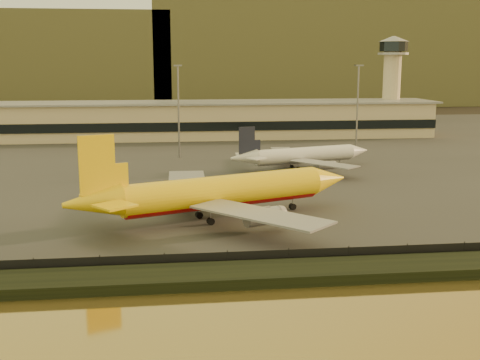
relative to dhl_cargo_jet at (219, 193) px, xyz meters
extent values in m
plane|color=black|center=(4.82, -11.59, -4.81)|extent=(900.00, 900.00, 0.00)
cube|color=black|center=(4.82, -28.59, -4.11)|extent=(320.00, 7.00, 1.40)
cube|color=#2D2D2D|center=(4.82, 83.41, -4.71)|extent=(320.00, 220.00, 0.20)
cube|color=black|center=(4.82, -24.59, -3.51)|extent=(300.00, 0.05, 2.20)
cube|color=#C6B389|center=(4.82, 113.41, 1.39)|extent=(160.00, 22.00, 12.00)
cube|color=black|center=(4.82, 102.21, 0.39)|extent=(160.00, 0.60, 3.00)
cube|color=gray|center=(4.82, 113.41, 7.69)|extent=(164.00, 24.00, 0.60)
cylinder|color=#C6B389|center=(74.82, 119.41, 10.39)|extent=(6.40, 6.40, 30.00)
cylinder|color=black|center=(74.82, 119.41, 27.14)|extent=(10.40, 10.40, 3.50)
cone|color=gray|center=(74.82, 119.41, 29.89)|extent=(11.20, 11.20, 2.00)
cylinder|color=gray|center=(74.82, 119.41, 24.59)|extent=(11.20, 11.20, 0.80)
cylinder|color=slate|center=(-5.18, 68.41, 7.89)|extent=(0.50, 0.50, 25.00)
cube|color=slate|center=(-5.18, 68.41, 20.59)|extent=(2.20, 2.20, 0.40)
cylinder|color=slate|center=(44.82, 66.41, 7.89)|extent=(0.50, 0.50, 25.00)
cube|color=slate|center=(44.82, 66.41, 20.59)|extent=(2.20, 2.20, 0.40)
cube|color=brown|center=(94.82, 328.41, 30.19)|extent=(220.00, 160.00, 70.00)
cylinder|color=yellow|center=(0.88, 0.34, 0.28)|extent=(35.12, 17.54, 5.15)
cylinder|color=#A90909|center=(0.88, 0.34, -0.62)|extent=(33.79, 16.13, 4.01)
cone|color=yellow|center=(20.75, 7.94, 0.28)|extent=(8.31, 7.28, 5.15)
cone|color=yellow|center=(-19.92, -7.62, 0.67)|extent=(10.16, 7.99, 5.15)
cube|color=yellow|center=(-18.99, -7.27, 6.33)|extent=(5.23, 2.33, 9.01)
cube|color=yellow|center=(-19.91, -2.11, 1.05)|extent=(5.19, 5.14, 0.31)
cube|color=yellow|center=(-16.23, -11.72, 1.05)|extent=(6.92, 6.91, 0.31)
cube|color=gray|center=(-4.94, 12.79, -0.62)|extent=(7.34, 22.39, 0.31)
cylinder|color=gray|center=(-1.44, 10.55, -2.04)|extent=(6.56, 4.77, 2.83)
cube|color=gray|center=(4.85, -12.82, -0.62)|extent=(20.24, 21.02, 0.31)
cylinder|color=gray|center=(5.97, -8.82, -2.04)|extent=(6.56, 4.77, 2.83)
cylinder|color=black|center=(13.59, 5.20, -4.04)|extent=(1.38, 1.25, 1.13)
cylinder|color=slate|center=(13.59, 5.20, -3.45)|extent=(0.20, 0.20, 2.32)
cylinder|color=black|center=(-1.76, -3.15, -4.04)|extent=(1.38, 1.25, 1.13)
cylinder|color=slate|center=(-1.76, -3.15, -3.45)|extent=(0.20, 0.20, 2.32)
cylinder|color=black|center=(-3.41, 1.17, -4.04)|extent=(1.38, 1.25, 1.13)
cylinder|color=slate|center=(-3.41, 1.17, -3.45)|extent=(0.20, 0.20, 2.32)
cylinder|color=silver|center=(25.49, 46.95, -1.09)|extent=(26.58, 11.32, 3.70)
cylinder|color=gray|center=(25.49, 46.95, -1.74)|extent=(25.64, 10.33, 2.89)
cone|color=silver|center=(40.72, 51.60, -1.09)|extent=(6.04, 5.05, 3.70)
cone|color=silver|center=(9.55, 42.09, -0.81)|extent=(7.46, 5.49, 3.70)
cube|color=black|center=(10.26, 42.30, 3.26)|extent=(3.98, 1.47, 6.48)
cube|color=silver|center=(9.89, 46.06, -0.54)|extent=(3.77, 3.58, 0.22)
cube|color=silver|center=(12.05, 38.98, -0.54)|extent=(5.05, 5.01, 0.22)
cube|color=gray|center=(21.81, 56.47, -1.74)|extent=(6.63, 17.06, 0.22)
cylinder|color=gray|center=(24.31, 54.62, -2.76)|extent=(4.84, 3.24, 2.04)
cube|color=gray|center=(27.75, 36.99, -1.74)|extent=(14.51, 16.22, 0.22)
cylinder|color=gray|center=(28.80, 39.92, -2.76)|extent=(4.84, 3.24, 2.04)
cylinder|color=black|center=(35.23, 49.92, -4.20)|extent=(0.97, 0.86, 0.81)
cylinder|color=slate|center=(35.23, 49.92, -3.78)|extent=(0.19, 0.19, 1.67)
cylinder|color=black|center=(23.32, 44.55, -4.20)|extent=(0.97, 0.86, 0.81)
cylinder|color=slate|center=(23.32, 44.55, -3.78)|extent=(0.19, 0.19, 1.67)
cylinder|color=black|center=(22.35, 47.73, -4.20)|extent=(0.97, 0.86, 0.81)
cylinder|color=slate|center=(22.35, 47.73, -3.78)|extent=(0.19, 0.19, 1.67)
cube|color=yellow|center=(18.69, 20.18, -3.60)|extent=(4.86, 3.05, 2.03)
cube|color=silver|center=(-16.30, 18.03, -3.80)|extent=(3.85, 2.22, 1.63)
camera|label=1|loc=(-8.49, -97.79, 21.35)|focal=45.00mm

